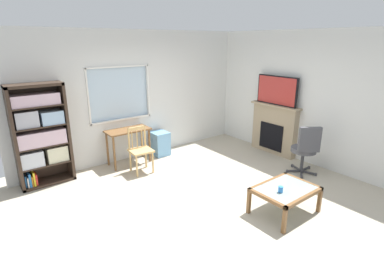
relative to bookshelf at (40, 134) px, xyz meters
The scene contains 12 objects.
ground 3.08m from the bookshelf, 46.35° to the right, with size 6.30×5.73×0.02m, color #B2A893.
wall_back_with_window 2.11m from the bookshelf, ahead, with size 5.30×0.15×2.74m.
wall_right 5.20m from the bookshelf, 24.14° to the right, with size 0.12×4.93×2.74m, color silver.
bookshelf is the anchor object (origin of this frame).
desk_under_window 1.65m from the bookshelf, ahead, with size 0.90×0.45×0.76m.
wooden_chair 1.79m from the bookshelf, 21.04° to the right, with size 0.45×0.43×0.90m.
plastic_drawer_unit 2.50m from the bookshelf, ahead, with size 0.35×0.40×0.54m, color #72ADDB.
fireplace 4.84m from the bookshelf, 18.65° to the right, with size 0.26×1.23×1.14m.
tv 4.84m from the bookshelf, 18.72° to the right, with size 0.06×1.03×0.64m.
office_chair 4.89m from the bookshelf, 33.32° to the right, with size 0.62×0.62×1.00m.
coffee_table 4.24m from the bookshelf, 51.34° to the right, with size 0.92×0.68×0.41m.
sippy_cup 4.15m from the bookshelf, 53.50° to the right, with size 0.07×0.07×0.09m, color #337FD6.
Camera 1 is at (-2.93, -3.46, 2.51)m, focal length 27.73 mm.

